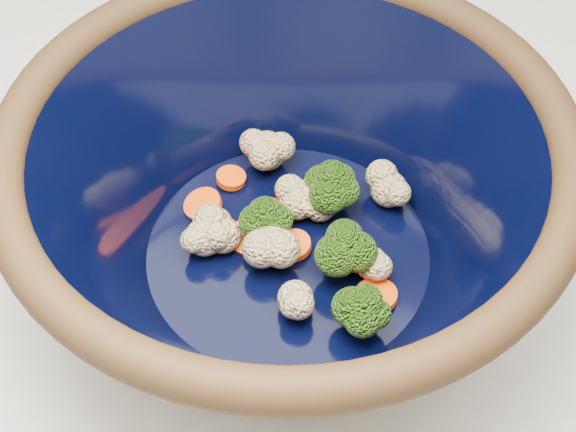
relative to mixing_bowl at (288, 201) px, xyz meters
The scene contains 2 objects.
mixing_bowl is the anchor object (origin of this frame).
vegetable_pile 0.04m from the mixing_bowl, 55.93° to the left, with size 0.19×0.16×0.05m.
Camera 1 is at (0.24, -0.34, 1.44)m, focal length 50.00 mm.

